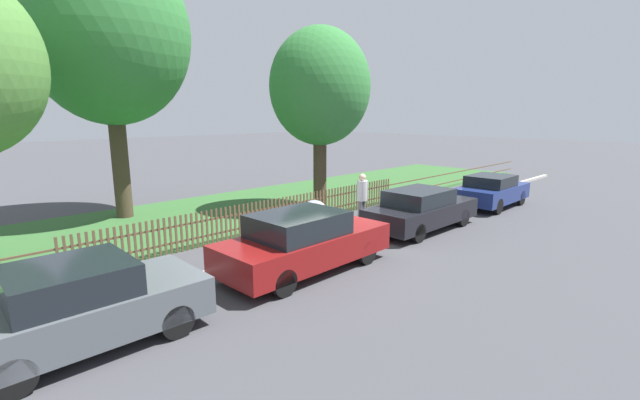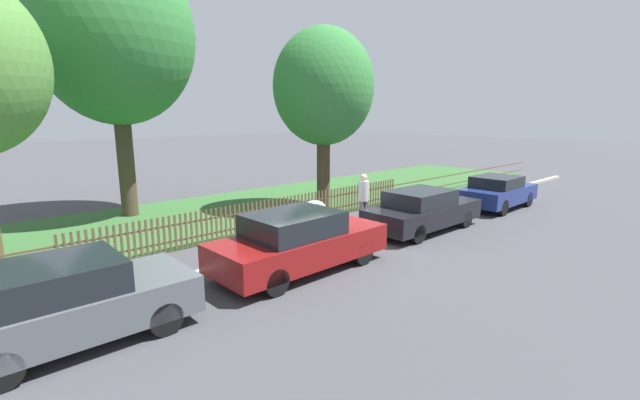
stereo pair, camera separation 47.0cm
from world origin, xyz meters
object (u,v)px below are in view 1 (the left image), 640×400
object	(u,v)px
parked_car_black_saloon	(303,241)
parked_car_red_compact	(491,190)
tree_mid_park	(320,88)
parked_car_navy_estate	(421,209)
covered_motorcycle	(307,214)
parked_car_silver_hatchback	(83,305)
pedestrian_near_fence	(362,196)
tree_behind_motorcycle	(108,34)

from	to	relation	value
parked_car_black_saloon	parked_car_red_compact	distance (m)	10.35
tree_mid_park	parked_car_navy_estate	bearing A→B (deg)	-89.53
parked_car_black_saloon	covered_motorcycle	size ratio (longest dim) A/B	2.36
covered_motorcycle	parked_car_black_saloon	bearing A→B (deg)	-134.52
parked_car_silver_hatchback	parked_car_black_saloon	world-z (taller)	parked_car_black_saloon
parked_car_silver_hatchback	pedestrian_near_fence	size ratio (longest dim) A/B	2.11
pedestrian_near_fence	tree_mid_park	bearing A→B (deg)	-122.48
parked_car_navy_estate	tree_behind_motorcycle	size ratio (longest dim) A/B	0.46
parked_car_black_saloon	pedestrian_near_fence	size ratio (longest dim) A/B	2.52
parked_car_navy_estate	covered_motorcycle	world-z (taller)	parked_car_navy_estate
covered_motorcycle	tree_behind_motorcycle	size ratio (longest dim) A/B	0.20
parked_car_navy_estate	tree_behind_motorcycle	distance (m)	12.10
parked_car_black_saloon	pedestrian_near_fence	xyz separation A→B (m)	(4.33, 1.78, 0.27)
pedestrian_near_fence	parked_car_black_saloon	bearing A→B (deg)	6.99
tree_behind_motorcycle	tree_mid_park	distance (m)	7.55
parked_car_red_compact	covered_motorcycle	size ratio (longest dim) A/B	2.00
tree_mid_park	parked_car_red_compact	bearing A→B (deg)	-42.93
parked_car_black_saloon	covered_motorcycle	distance (m)	3.34
parked_car_black_saloon	tree_behind_motorcycle	distance (m)	10.43
parked_car_navy_estate	parked_car_silver_hatchback	bearing A→B (deg)	-179.04
parked_car_silver_hatchback	covered_motorcycle	world-z (taller)	parked_car_silver_hatchback
parked_car_red_compact	covered_motorcycle	world-z (taller)	parked_car_red_compact
tree_mid_park	covered_motorcycle	bearing A→B (deg)	-141.08
parked_car_red_compact	covered_motorcycle	xyz separation A→B (m)	(-8.01, 2.42, -0.06)
parked_car_silver_hatchback	parked_car_black_saloon	distance (m)	4.86
parked_car_red_compact	tree_behind_motorcycle	distance (m)	15.40
parked_car_navy_estate	covered_motorcycle	size ratio (longest dim) A/B	2.30
covered_motorcycle	pedestrian_near_fence	bearing A→B (deg)	-16.79
parked_car_silver_hatchback	covered_motorcycle	size ratio (longest dim) A/B	1.97
parked_car_silver_hatchback	parked_car_black_saloon	xyz separation A→B (m)	(4.86, 0.01, 0.02)
parked_car_black_saloon	parked_car_navy_estate	world-z (taller)	parked_car_black_saloon
parked_car_red_compact	parked_car_black_saloon	bearing A→B (deg)	178.92
parked_car_silver_hatchback	tree_mid_park	bearing A→B (deg)	26.04
parked_car_red_compact	tree_mid_park	xyz separation A→B (m)	(-5.12, 4.76, 4.04)
parked_car_black_saloon	parked_car_navy_estate	distance (m)	5.27
parked_car_black_saloon	parked_car_navy_estate	xyz separation A→B (m)	(5.27, 0.05, -0.05)
parked_car_navy_estate	tree_behind_motorcycle	world-z (taller)	tree_behind_motorcycle
parked_car_black_saloon	pedestrian_near_fence	bearing A→B (deg)	21.50
parked_car_navy_estate	covered_motorcycle	distance (m)	3.74
covered_motorcycle	parked_car_navy_estate	bearing A→B (deg)	-38.51
parked_car_silver_hatchback	parked_car_red_compact	xyz separation A→B (m)	(15.20, -0.03, -0.04)
tree_mid_park	pedestrian_near_fence	world-z (taller)	tree_mid_park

